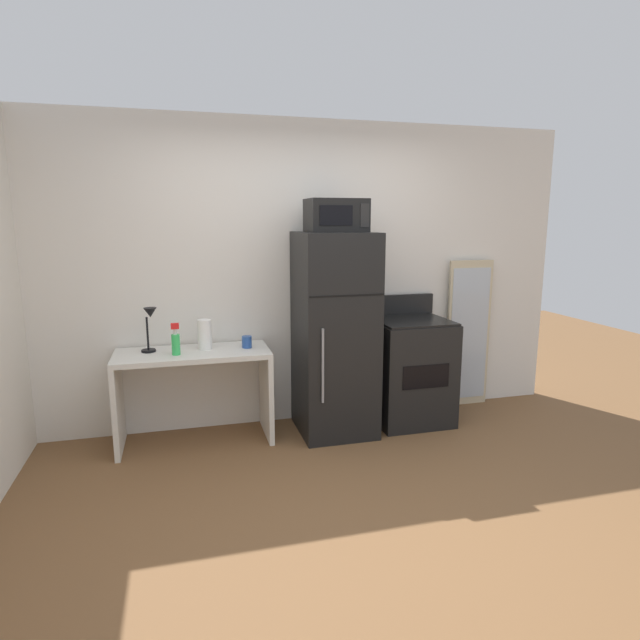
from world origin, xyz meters
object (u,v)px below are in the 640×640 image
Objects in this scene: oven_range at (410,370)px; paper_towel_roll at (205,334)px; leaning_mirror at (468,334)px; microwave at (336,216)px; desk_lamp at (150,322)px; coffee_mug at (247,342)px; refrigerator at (335,334)px; desk at (194,379)px; spray_bottle at (176,342)px.

paper_towel_roll is at bearing 177.26° from oven_range.
microwave is at bearing -167.85° from leaning_mirror.
leaning_mirror is at bearing 3.19° from desk_lamp.
desk_lamp is 3.72× the size of coffee_mug.
paper_towel_roll is 0.14× the size of refrigerator.
microwave reaches higher than desk.
refrigerator is 1.45m from leaning_mirror.
refrigerator is at bearing -3.16° from desk.
refrigerator is at bearing -4.84° from desk_lamp.
paper_towel_roll is 1.80m from oven_range.
oven_range is at bearing -160.24° from leaning_mirror.
microwave is (0.00, -0.02, 0.97)m from refrigerator.
refrigerator is at bearing -6.17° from paper_towel_roll.
paper_towel_roll is at bearing -176.04° from leaning_mirror.
refrigerator reaches higher than leaning_mirror.
leaning_mirror is at bearing 12.15° from microwave.
leaning_mirror is at bearing 6.33° from spray_bottle.
microwave is 1.82m from leaning_mirror.
leaning_mirror is (2.14, 0.21, -0.10)m from coffee_mug.
microwave is (1.15, -0.08, 1.28)m from desk.
refrigerator reaches higher than desk_lamp.
desk_lamp is 0.32× the size of oven_range.
desk is 1.19m from refrigerator.
spray_bottle is at bearing -147.58° from desk.
desk_lamp reaches higher than spray_bottle.
paper_towel_roll is 1.41m from microwave.
oven_range is at bearing -2.74° from paper_towel_roll.
desk_lamp is 0.27m from spray_bottle.
microwave is (1.46, -0.14, 0.81)m from desk_lamp.
spray_bottle reaches higher than desk.
coffee_mug is at bearing -174.39° from leaning_mirror.
microwave is (1.05, -0.13, 0.93)m from paper_towel_roll.
desk is 0.72× the size of refrigerator.
desk_lamp is 1.42× the size of spray_bottle.
paper_towel_roll is 0.22× the size of oven_range.
spray_bottle is at bearing -178.75° from oven_range.
microwave reaches higher than spray_bottle.
coffee_mug is at bearing 174.11° from refrigerator.
leaning_mirror is (0.71, 0.26, 0.23)m from oven_range.
desk_lamp is 2.23m from oven_range.
coffee_mug is at bearing 9.07° from spray_bottle.
spray_bottle is (-0.55, -0.09, 0.05)m from coffee_mug.
leaning_mirror reaches higher than spray_bottle.
desk_lamp reaches higher than oven_range.
paper_towel_roll is (0.41, -0.01, -0.12)m from desk_lamp.
coffee_mug is 0.34m from paper_towel_roll.
oven_range is at bearing 4.07° from microwave.
desk_lamp is 0.21× the size of refrigerator.
leaning_mirror is (2.57, 0.22, 0.17)m from desk.
oven_range is 0.79m from leaning_mirror.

